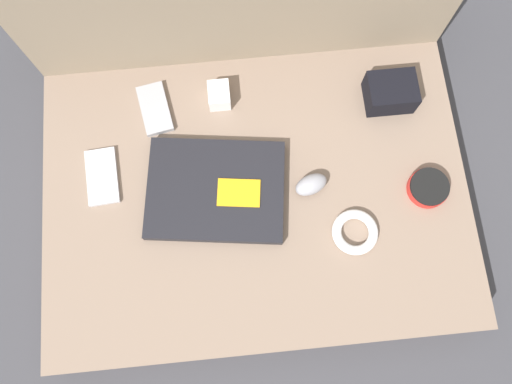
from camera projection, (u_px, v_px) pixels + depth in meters
The scene contains 10 objects.
ground_plane at pixel (256, 206), 1.19m from camera, with size 8.00×8.00×0.00m, color #38383D.
couch_seat at pixel (256, 201), 1.13m from camera, with size 0.92×0.66×0.11m.
laptop at pixel (216, 190), 1.07m from camera, with size 0.32×0.26×0.03m.
computer_mouse at pixel (311, 185), 1.06m from camera, with size 0.08×0.06×0.04m.
speaker_puck at pixel (428, 188), 1.07m from camera, with size 0.09×0.09×0.03m.
phone_silver at pixel (155, 109), 1.12m from camera, with size 0.08×0.13×0.01m.
phone_black at pixel (102, 177), 1.08m from camera, with size 0.07×0.13×0.01m.
camera_pouch at pixel (390, 93), 1.10m from camera, with size 0.11×0.08×0.06m.
charger_brick at pixel (219, 95), 1.11m from camera, with size 0.05×0.06×0.04m.
cable_coil at pixel (355, 232), 1.04m from camera, with size 0.10×0.10×0.02m.
Camera 1 is at (-0.03, -0.27, 1.15)m, focal length 35.00 mm.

